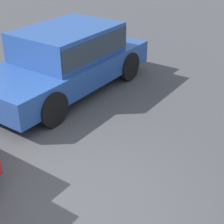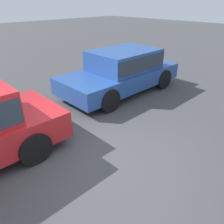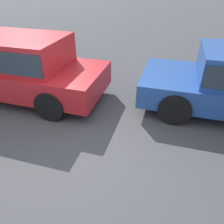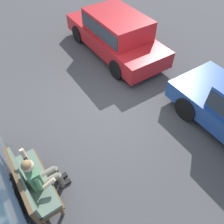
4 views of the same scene
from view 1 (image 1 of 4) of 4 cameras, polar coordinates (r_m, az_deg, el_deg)
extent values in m
plane|color=#424244|center=(4.80, -11.20, -15.94)|extent=(60.00, 60.00, 0.00)
cube|color=#23478E|center=(7.76, -7.91, 7.12)|extent=(4.29, 1.88, 0.52)
cube|color=#23478E|center=(7.68, -7.34, 11.51)|extent=(2.24, 1.63, 0.63)
cube|color=#28333D|center=(7.68, -7.34, 11.51)|extent=(2.20, 1.66, 0.44)
cylinder|color=black|center=(6.42, -9.85, 0.47)|extent=(0.69, 0.19, 0.68)
cylinder|color=black|center=(8.31, 2.80, 7.58)|extent=(0.69, 0.19, 0.68)
cylinder|color=black|center=(9.28, -6.40, 9.73)|extent=(0.69, 0.19, 0.68)
camera|label=2|loc=(0.47, 13.30, -46.65)|focal=35.00mm
camera|label=3|loc=(3.82, 34.52, 14.75)|focal=35.00mm
camera|label=4|loc=(6.40, 41.84, 35.77)|focal=35.00mm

